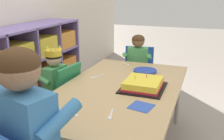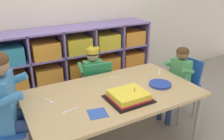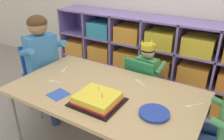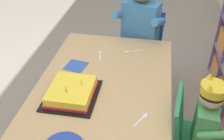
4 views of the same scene
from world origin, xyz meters
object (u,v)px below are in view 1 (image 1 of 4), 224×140
Objects in this scene: fork_scattered_mid_table at (96,76)px; fork_at_table_front_edge at (126,64)px; activity_table at (119,92)px; classroom_chair_guest_side at (138,71)px; classroom_chair_blue at (62,95)px; child_with_crown at (51,81)px; paper_plate_stack at (145,71)px; adult_helper_seated at (36,126)px; fork_by_napkin at (111,115)px; birthday_cake_on_tray at (143,85)px; fork_beside_plate_stack at (69,116)px; guest_at_table_side at (137,63)px.

fork_at_table_front_edge is at bearing 16.22° from fork_scattered_mid_table.
classroom_chair_guest_side is (0.95, 0.11, -0.12)m from activity_table.
child_with_crown is at bearing -89.40° from classroom_chair_blue.
activity_table is 0.47m from paper_plate_stack.
fork_at_table_front_edge is at bearing 143.89° from child_with_crown.
fork_scattered_mid_table and fork_at_table_front_edge have the same top height.
adult_helper_seated reaches higher than fork_by_napkin.
fork_scattered_mid_table is (-0.77, 0.16, 0.16)m from classroom_chair_guest_side.
adult_helper_seated reaches higher than classroom_chair_guest_side.
adult_helper_seated is 0.92m from birthday_cake_on_tray.
fork_by_napkin is 1.07× the size of fork_beside_plate_stack.
fork_beside_plate_stack reaches higher than activity_table.
guest_at_table_side is 0.69m from fork_scattered_mid_table.
fork_by_napkin reaches higher than activity_table.
adult_helper_seated reaches higher than guest_at_table_side.
child_with_crown is 6.35× the size of fork_by_napkin.
fork_scattered_mid_table is 1.11× the size of fork_at_table_front_edge.
birthday_cake_on_tray is at bearing 93.70° from classroom_chair_blue.
child_with_crown is at bearing 86.64° from birthday_cake_on_tray.
guest_at_table_side is (0.76, -0.47, 0.14)m from classroom_chair_blue.
activity_table is 0.19m from birthday_cake_on_tray.
classroom_chair_guest_side is 5.13× the size of fork_by_napkin.
adult_helper_seated is 3.00× the size of birthday_cake_on_tray.
paper_plate_stack reaches higher than fork_scattered_mid_table.
paper_plate_stack reaches higher than activity_table.
guest_at_table_side is at bearing 155.09° from classroom_chair_blue.
paper_plate_stack is (1.27, -0.24, -0.06)m from adult_helper_seated.
child_with_crown is 4.04× the size of paper_plate_stack.
paper_plate_stack is at bearing 11.33° from birthday_cake_on_tray.
activity_table is at bearing -84.90° from adult_helper_seated.
fork_at_table_front_edge is at bearing 2.01° from fork_by_napkin.
activity_table is 0.33m from fork_scattered_mid_table.
child_with_crown is 1.24× the size of classroom_chair_guest_side.
adult_helper_seated is 0.28m from fork_beside_plate_stack.
activity_table is at bearing 144.49° from fork_at_table_front_edge.
fork_by_napkin is 1.08× the size of fork_scattered_mid_table.
fork_at_table_front_edge is (0.55, -0.51, 0.06)m from child_with_crown.
classroom_chair_blue is at bearing 87.05° from birthday_cake_on_tray.
birthday_cake_on_tray is (-0.04, -0.73, 0.21)m from classroom_chair_blue.
fork_scattered_mid_table is 0.99× the size of fork_beside_plate_stack.
classroom_chair_blue reaches higher than classroom_chair_guest_side.
fork_at_table_front_edge is (0.20, 0.24, -0.01)m from paper_plate_stack.
classroom_chair_blue is 5.58× the size of fork_scattered_mid_table.
fork_at_table_front_edge is (1.46, 0.01, -0.07)m from adult_helper_seated.
fork_scattered_mid_table is 0.73m from fork_beside_plate_stack.
paper_plate_stack is at bearing -22.78° from fork_scattered_mid_table.
classroom_chair_blue is 5.50× the size of fork_beside_plate_stack.
classroom_chair_guest_side is 1.42m from fork_by_napkin.
child_with_crown is 1.00× the size of guest_at_table_side.
activity_table is at bearing -91.84° from classroom_chair_guest_side.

